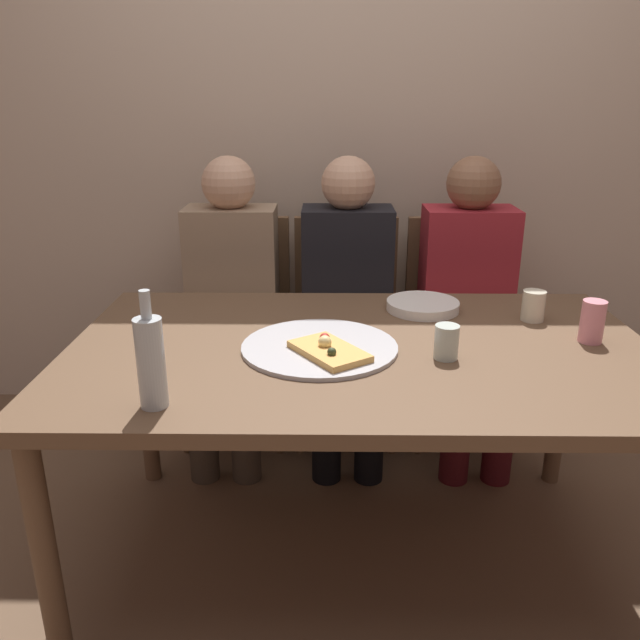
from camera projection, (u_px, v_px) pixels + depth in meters
The scene contains 16 objects.
ground_plane at pixel (356, 556), 2.02m from camera, with size 8.00×8.00×0.00m, color brown.
back_wall at pixel (350, 117), 2.70m from camera, with size 6.00×0.10×2.60m, color #BCA893.
dining_table at pixel (360, 367), 1.80m from camera, with size 1.64×0.99×0.72m.
pizza_tray at pixel (320, 347), 1.75m from camera, with size 0.43×0.43×0.01m, color #ADADB2.
pizza_slice_last at pixel (329, 350), 1.68m from camera, with size 0.23×0.25×0.05m.
wine_bottle at pixel (151, 361), 1.39m from camera, with size 0.06×0.06×0.27m.
tumbler_near at pixel (533, 306), 1.96m from camera, with size 0.07×0.07×0.09m, color beige.
tumbler_far at pixel (446, 342), 1.68m from camera, with size 0.06×0.06×0.09m, color #B7C6BC.
soda_can at pixel (592, 322), 1.78m from camera, with size 0.07×0.07×0.12m, color pink.
plate_stack at pixel (423, 306), 2.06m from camera, with size 0.24×0.24×0.03m, color white.
chair_left at pixel (237, 312), 2.70m from camera, with size 0.44×0.44×0.90m.
chair_middle at pixel (346, 313), 2.69m from camera, with size 0.44×0.44×0.90m.
chair_right at pixel (460, 313), 2.69m from camera, with size 0.44×0.44×0.90m.
guest_in_sweater at pixel (230, 294), 2.51m from camera, with size 0.36×0.56×1.17m.
guest_in_beanie at pixel (347, 295), 2.50m from camera, with size 0.36×0.56×1.17m.
guest_by_wall at pixel (470, 295), 2.50m from camera, with size 0.36×0.56×1.17m.
Camera 1 is at (-0.09, -1.65, 1.39)m, focal length 35.53 mm.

